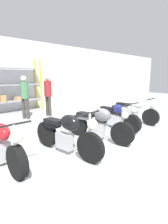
% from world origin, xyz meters
% --- Properties ---
extents(ground_plane, '(30.00, 30.00, 0.00)m').
position_xyz_m(ground_plane, '(0.00, 0.00, 0.00)').
color(ground_plane, '#B2B7B7').
extents(back_wall, '(30.00, 0.08, 3.60)m').
position_xyz_m(back_wall, '(0.00, 5.62, 1.80)').
color(back_wall, silver).
rests_on(back_wall, ground_plane).
extents(motorcycle_red, '(0.67, 2.11, 0.99)m').
position_xyz_m(motorcycle_red, '(-2.51, 0.23, 0.43)').
color(motorcycle_red, black).
rests_on(motorcycle_red, ground_plane).
extents(motorcycle_black, '(0.71, 2.04, 1.06)m').
position_xyz_m(motorcycle_black, '(-1.26, -0.34, 0.50)').
color(motorcycle_black, black).
rests_on(motorcycle_black, ground_plane).
extents(motorcycle_grey, '(0.67, 2.06, 1.03)m').
position_xyz_m(motorcycle_grey, '(-0.05, -0.23, 0.46)').
color(motorcycle_grey, black).
rests_on(motorcycle_grey, ground_plane).
extents(motorcycle_blue, '(0.66, 1.99, 0.95)m').
position_xyz_m(motorcycle_blue, '(1.23, 0.11, 0.40)').
color(motorcycle_blue, black).
rests_on(motorcycle_blue, ground_plane).
extents(motorcycle_silver, '(0.67, 2.04, 0.98)m').
position_xyz_m(motorcycle_silver, '(2.39, 0.12, 0.43)').
color(motorcycle_silver, black).
rests_on(motorcycle_silver, ground_plane).
extents(person_browsing, '(0.38, 0.38, 1.81)m').
position_xyz_m(person_browsing, '(0.63, 3.36, 1.07)').
color(person_browsing, '#38332D').
rests_on(person_browsing, ground_plane).
extents(person_near_rack, '(0.45, 0.45, 1.78)m').
position_xyz_m(person_near_rack, '(-0.37, 3.54, 1.06)').
color(person_near_rack, '#38332D').
rests_on(person_near_rack, ground_plane).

